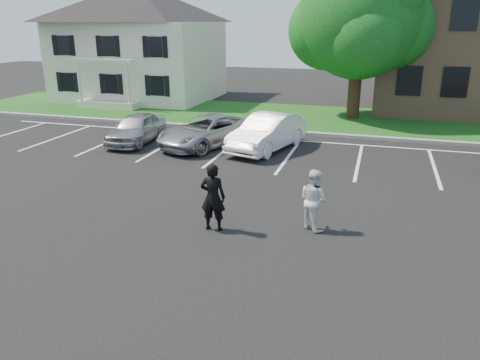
# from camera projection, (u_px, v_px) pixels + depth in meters

# --- Properties ---
(ground_plane) EXTENTS (90.00, 90.00, 0.00)m
(ground_plane) POSITION_uv_depth(u_px,v_px,m) (229.00, 238.00, 11.98)
(ground_plane) COLOR black
(ground_plane) RESTS_ON ground
(curb) EXTENTS (40.00, 0.30, 0.15)m
(curb) POSITION_uv_depth(u_px,v_px,m) (305.00, 133.00, 22.83)
(curb) COLOR gray
(curb) RESTS_ON ground
(grass_strip) EXTENTS (44.00, 8.00, 0.08)m
(grass_strip) POSITION_uv_depth(u_px,v_px,m) (316.00, 118.00, 26.47)
(grass_strip) COLOR #144914
(grass_strip) RESTS_ON ground
(stall_lines) EXTENTS (34.00, 5.36, 0.01)m
(stall_lines) POSITION_uv_depth(u_px,v_px,m) (326.00, 153.00, 19.71)
(stall_lines) COLOR silver
(stall_lines) RESTS_ON ground
(house) EXTENTS (10.30, 9.22, 7.60)m
(house) POSITION_uv_depth(u_px,v_px,m) (139.00, 43.00, 32.38)
(house) COLOR beige
(house) RESTS_ON ground
(tree) EXTENTS (7.80, 7.20, 8.80)m
(tree) POSITION_uv_depth(u_px,v_px,m) (362.00, 19.00, 24.95)
(tree) COLOR black
(tree) RESTS_ON ground
(man_black_suit) EXTENTS (0.70, 0.49, 1.83)m
(man_black_suit) POSITION_uv_depth(u_px,v_px,m) (213.00, 197.00, 12.20)
(man_black_suit) COLOR black
(man_black_suit) RESTS_ON ground
(man_white_shirt) EXTENTS (1.02, 0.99, 1.65)m
(man_white_shirt) POSITION_uv_depth(u_px,v_px,m) (313.00, 200.00, 12.28)
(man_white_shirt) COLOR silver
(man_white_shirt) RESTS_ON ground
(car_silver_west) EXTENTS (1.75, 4.00, 1.34)m
(car_silver_west) POSITION_uv_depth(u_px,v_px,m) (136.00, 128.00, 21.16)
(car_silver_west) COLOR #A8A8AD
(car_silver_west) RESTS_ON ground
(car_silver_minivan) EXTENTS (3.96, 5.32, 1.34)m
(car_silver_minivan) POSITION_uv_depth(u_px,v_px,m) (207.00, 131.00, 20.60)
(car_silver_minivan) COLOR #95979D
(car_silver_minivan) RESTS_ON ground
(car_white_sedan) EXTENTS (2.76, 4.83, 1.51)m
(car_white_sedan) POSITION_uv_depth(u_px,v_px,m) (267.00, 132.00, 19.98)
(car_white_sedan) COLOR white
(car_white_sedan) RESTS_ON ground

